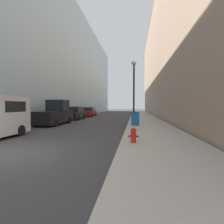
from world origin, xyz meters
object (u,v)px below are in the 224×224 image
at_px(trash_bin, 135,118).
at_px(lamppost, 134,83).
at_px(fire_hydrant, 133,135).
at_px(parked_sedan_far, 89,112).
at_px(pickup_truck, 55,114).
at_px(parked_sedan_near, 75,114).

bearing_deg(trash_bin, lamppost, 93.17).
bearing_deg(fire_hydrant, trash_bin, 89.22).
bearing_deg(lamppost, parked_sedan_far, 124.05).
distance_m(fire_hydrant, parked_sedan_far, 22.42).
xyz_separation_m(fire_hydrant, parked_sedan_far, (-7.68, 21.07, 0.23)).
xyz_separation_m(pickup_truck, parked_sedan_far, (-0.08, 12.98, -0.25)).
bearing_deg(parked_sedan_far, pickup_truck, -89.65).
xyz_separation_m(lamppost, parked_sedan_near, (-7.69, 4.46, -3.30)).
distance_m(fire_hydrant, trash_bin, 7.20).
height_order(lamppost, pickup_truck, lamppost).
xyz_separation_m(fire_hydrant, lamppost, (-0.04, 9.76, 3.59)).
height_order(fire_hydrant, parked_sedan_near, parked_sedan_near).
bearing_deg(lamppost, trash_bin, -86.83).
bearing_deg(parked_sedan_near, pickup_truck, -88.76).
bearing_deg(fire_hydrant, lamppost, 90.26).
xyz_separation_m(fire_hydrant, trash_bin, (0.10, 7.20, 0.24)).
distance_m(trash_bin, parked_sedan_far, 15.90).
bearing_deg(parked_sedan_near, trash_bin, -41.88).
distance_m(lamppost, parked_sedan_far, 14.05).
bearing_deg(trash_bin, parked_sedan_near, 138.12).
relative_size(fire_hydrant, parked_sedan_near, 0.16).
relative_size(pickup_truck, parked_sedan_far, 1.27).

